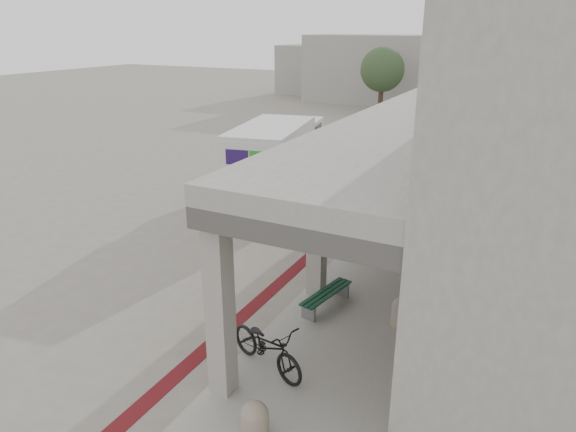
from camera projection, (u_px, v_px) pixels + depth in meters
The scene contains 13 objects.
ground at pixel (232, 286), 13.00m from camera, with size 120.00×120.00×0.00m, color slate.
bike_lane_stripe at pixel (302, 263), 14.24m from camera, with size 0.35×40.00×0.01m, color #561115.
sidewalk at pixel (385, 323), 11.27m from camera, with size 4.40×28.00×0.12m, color gray.
transit_building at pixel (560, 146), 12.66m from camera, with size 7.60×17.00×7.00m.
distant_backdrop at pixel (435, 70), 43.22m from camera, with size 28.00×10.00×6.50m.
tree_left at pixel (382, 70), 37.40m from camera, with size 3.20×3.20×4.80m.
tree_mid at pixel (487, 71), 36.08m from camera, with size 3.20×3.20×4.80m.
fedex_truck at pixel (278, 157), 19.30m from camera, with size 3.33×7.06×2.90m.
bench at pixel (326, 296), 11.71m from camera, with size 0.66×1.68×0.38m.
bollard_near at pixel (255, 420), 7.94m from camera, with size 0.44×0.44×0.67m.
bollard_far at pixel (402, 311), 10.98m from camera, with size 0.44×0.44×0.67m.
utility_cabinet at pixel (422, 268), 12.55m from camera, with size 0.46×0.62×1.03m, color gray.
bicycle_black at pixel (267, 346), 9.52m from camera, with size 0.66×1.88×0.99m, color black.
Camera 1 is at (6.53, -9.65, 6.19)m, focal length 32.00 mm.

